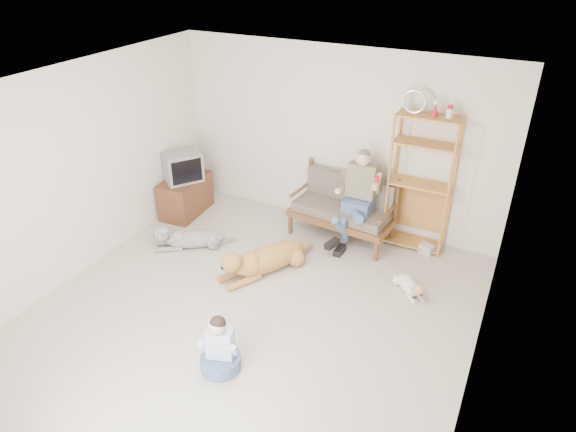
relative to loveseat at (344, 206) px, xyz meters
The scene contains 17 objects.
floor 2.42m from the loveseat, 97.40° to the right, with size 5.50×5.50×0.00m, color beige.
ceiling 3.25m from the loveseat, 97.40° to the right, with size 5.50×5.50×0.00m, color silver.
wall_back 1.00m from the loveseat, 127.82° to the left, with size 5.00×5.00×0.00m, color beige.
wall_front 5.19m from the loveseat, 93.43° to the right, with size 5.00×5.00×0.00m, color beige.
wall_left 3.76m from the loveseat, 139.98° to the right, with size 5.50×5.50×0.00m, color beige.
wall_right 3.33m from the loveseat, 47.04° to the right, with size 5.50×5.50×0.00m, color beige.
loveseat is the anchor object (origin of this frame).
man 0.36m from the loveseat, 44.20° to the right, with size 0.54×0.78×1.26m.
etagere 1.16m from the loveseat, 10.75° to the left, with size 0.87×0.38×2.28m.
book_stack 1.33m from the loveseat, ahead, with size 0.19×0.14×0.12m, color silver.
tv_stand 2.58m from the loveseat, 169.74° to the right, with size 0.56×0.93×0.60m.
crt_tv 2.57m from the loveseat, 168.79° to the right, with size 0.68×0.71×0.46m.
wall_outlet 1.61m from the loveseat, 166.31° to the left, with size 0.12×0.02×0.08m, color silver.
golden_retriever 1.53m from the loveseat, 113.81° to the right, with size 0.87×1.45×0.48m.
shaggy_dog 2.32m from the loveseat, 144.98° to the right, with size 1.02×0.80×0.37m.
terrier 1.65m from the loveseat, 36.45° to the right, with size 0.53×0.53×0.26m.
child 3.11m from the loveseat, 92.95° to the right, with size 0.43×0.43×0.68m.
Camera 1 is at (2.54, -3.96, 4.04)m, focal length 32.00 mm.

